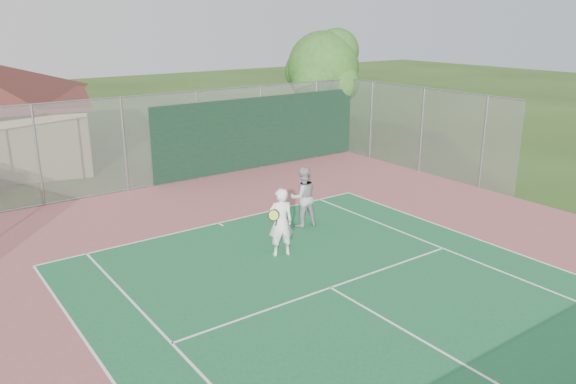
% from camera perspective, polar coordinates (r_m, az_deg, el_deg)
% --- Properties ---
extents(back_fence, '(20.08, 0.11, 3.53)m').
position_cam_1_polar(back_fence, '(22.70, -8.85, 5.51)').
color(back_fence, gray).
rests_on(back_fence, ground).
extents(side_fence_right, '(0.08, 9.00, 3.50)m').
position_cam_1_polar(side_fence_right, '(24.04, 13.41, 6.10)').
color(side_fence_right, gray).
rests_on(side_fence_right, ground).
extents(tree, '(4.14, 3.92, 5.77)m').
position_cam_1_polar(tree, '(28.08, 3.74, 12.28)').
color(tree, '#332212').
rests_on(tree, ground).
extents(player_white_front, '(1.03, 0.81, 1.89)m').
position_cam_1_polar(player_white_front, '(15.07, -0.75, -3.13)').
color(player_white_front, white).
rests_on(player_white_front, ground).
extents(player_grey_back, '(1.02, 0.86, 1.88)m').
position_cam_1_polar(player_grey_back, '(17.22, 1.48, -0.55)').
color(player_grey_back, '#9A9D9F').
rests_on(player_grey_back, ground).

